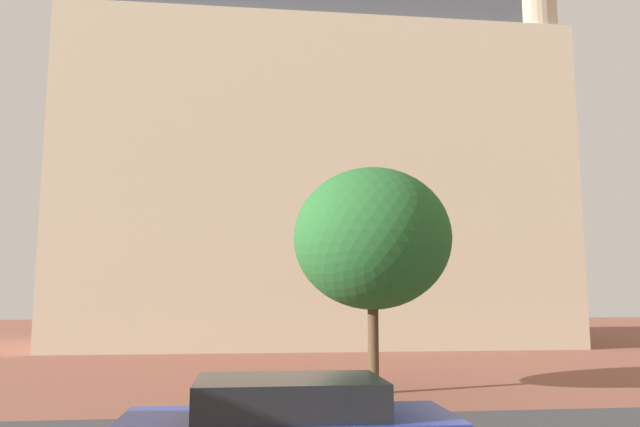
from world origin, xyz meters
name	(u,v)px	position (x,y,z in m)	size (l,w,h in m)	color
ground_plane	(315,422)	(0.00, 10.00, 0.00)	(120.00, 120.00, 0.00)	brown
landmark_building	(316,153)	(2.34, 30.83, 10.55)	(25.84, 11.19, 36.81)	beige
tree_curb_far	(372,238)	(1.94, 13.52, 4.07)	(4.25, 4.25, 5.99)	#4C3823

